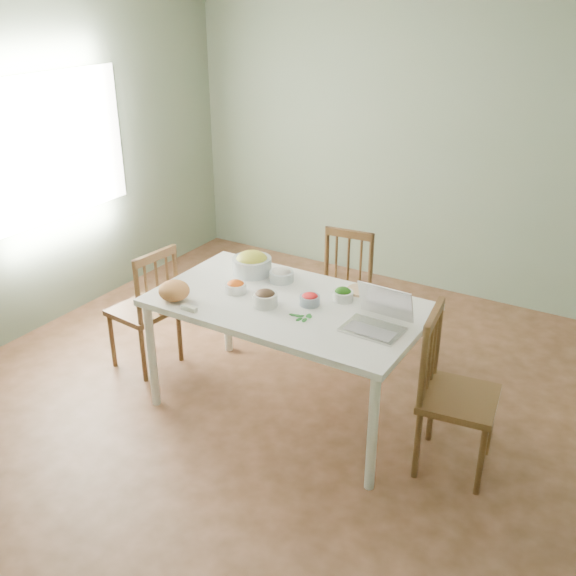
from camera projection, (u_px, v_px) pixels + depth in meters
The scene contains 19 objects.
floor at pixel (288, 409), 4.67m from camera, with size 5.00×5.00×0.00m, color #492D18.
wall_back at pixel (429, 150), 6.04m from camera, with size 5.00×0.00×2.70m, color slate.
wall_left at pixel (21, 174), 5.27m from camera, with size 0.00×5.00×2.70m, color slate.
window_left at pixel (50, 149), 5.43m from camera, with size 0.04×1.60×1.20m, color white.
dining_table at pixel (288, 357), 4.51m from camera, with size 1.79×1.01×0.84m, color white, non-canonical shape.
chair_far at pixel (339, 296), 5.21m from camera, with size 0.44×0.42×0.99m, color #442C15, non-canonical shape.
chair_left at pixel (143, 307), 5.03m from camera, with size 0.44×0.42×0.99m, color #442C15, non-canonical shape.
chair_right at pixel (460, 395), 3.92m from camera, with size 0.46×0.44×1.04m, color #442C15, non-canonical shape.
bread_boule at pixel (174, 291), 4.33m from camera, with size 0.21×0.21×0.13m, color #B58148.
butter_stick at pixel (189, 309), 4.21m from camera, with size 0.11×0.03×0.03m, color beige.
bowl_squash at pixel (252, 263), 4.72m from camera, with size 0.28×0.28×0.16m, color gold, non-canonical shape.
bowl_carrot at pixel (236, 287), 4.46m from camera, with size 0.14×0.14×0.08m, color #FA4500, non-canonical shape.
bowl_onion at pixel (281, 275), 4.62m from camera, with size 0.17×0.17×0.09m, color silver, non-canonical shape.
bowl_mushroom at pixel (265, 298), 4.26m from camera, with size 0.16×0.16×0.11m, color black, non-canonical shape.
bowl_redpep at pixel (310, 299), 4.28m from camera, with size 0.13×0.13×0.08m, color #AF0008, non-canonical shape.
bowl_broccoli at pixel (343, 294), 4.34m from camera, with size 0.14×0.14×0.09m, color black, non-canonical shape.
flatbread at pixel (362, 290), 4.48m from camera, with size 0.20×0.20×0.02m, color beige.
basil_bunch at pixel (299, 316), 4.14m from camera, with size 0.17×0.17×0.02m, color #0B4D12, non-canonical shape.
laptop at pixel (374, 313), 3.93m from camera, with size 0.36×0.32×0.24m, color silver, non-canonical shape.
Camera 1 is at (2.00, -3.31, 2.76)m, focal length 41.15 mm.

